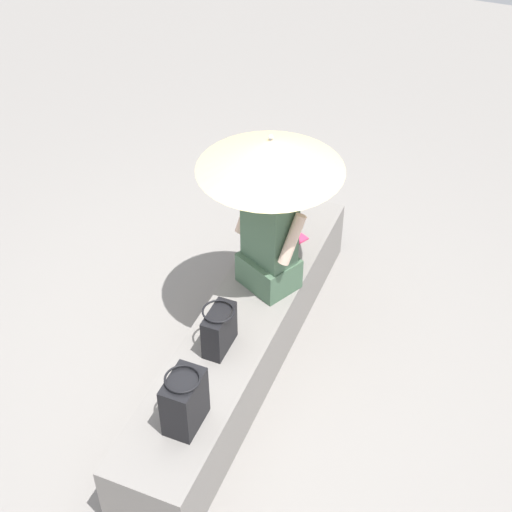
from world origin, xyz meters
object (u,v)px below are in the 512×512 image
at_px(handbag_black, 185,401).
at_px(tote_bag_canvas, 219,329).
at_px(person_seated, 269,236).
at_px(parasol, 271,154).
at_px(magazine, 284,240).

height_order(handbag_black, tote_bag_canvas, handbag_black).
relative_size(person_seated, tote_bag_canvas, 3.05).
height_order(person_seated, tote_bag_canvas, person_seated).
distance_m(parasol, magazine, 0.98).
bearing_deg(parasol, tote_bag_canvas, -1.86).
bearing_deg(magazine, person_seated, 35.88).
distance_m(handbag_black, magazine, 1.66).
distance_m(parasol, tote_bag_canvas, 1.06).
bearing_deg(handbag_black, person_seated, -179.82).
distance_m(person_seated, tote_bag_canvas, 0.68).
bearing_deg(tote_bag_canvas, magazine, -179.74).
relative_size(handbag_black, magazine, 1.26).
relative_size(person_seated, magazine, 3.21).
height_order(person_seated, parasol, parasol).
bearing_deg(handbag_black, magazine, -177.64).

